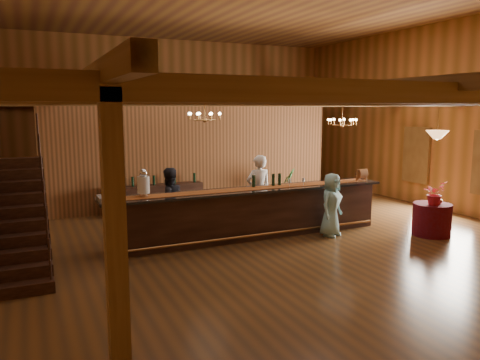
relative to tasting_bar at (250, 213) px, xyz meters
name	(u,v)px	position (x,y,z in m)	size (l,w,h in m)	color
floor	(263,230)	(0.56, 0.41, -0.59)	(14.00, 14.00, 0.00)	#462F1A
wall_back	(178,115)	(0.56, 7.41, 2.16)	(12.00, 0.10, 5.50)	#A66331
wall_right	(446,117)	(6.56, 0.41, 2.16)	(0.10, 14.00, 5.50)	#A66331
beam_grid	(255,99)	(0.56, 0.92, 2.66)	(11.90, 13.90, 0.39)	brown
support_posts	(274,169)	(0.56, -0.09, 1.01)	(9.20, 10.20, 3.20)	brown
partition_wall	(197,156)	(0.06, 3.91, 0.96)	(9.00, 0.18, 3.10)	brown
window_right_back	(417,155)	(6.51, 1.41, 0.96)	(0.12, 1.05, 1.75)	white
staircase	(19,219)	(-4.89, -0.33, 0.41)	(1.00, 2.80, 2.00)	#3A2116
backroom_boxes	(184,180)	(0.27, 5.91, -0.06)	(4.10, 0.60, 1.10)	#3A2116
tasting_bar	(250,213)	(0.00, 0.00, 0.00)	(6.92, 0.92, 1.17)	#3A2116
beverage_dispenser	(143,183)	(-2.48, 0.05, 0.85)	(0.26, 0.26, 0.60)	silver
glass_rack_tray	(110,198)	(-3.19, -0.06, 0.62)	(0.50, 0.50, 0.10)	gray
raffle_drum	(362,174)	(3.18, -0.04, 0.74)	(0.34, 0.24, 0.30)	brown
bar_bottle_0	(254,181)	(0.14, 0.13, 0.72)	(0.07, 0.07, 0.30)	black
bar_bottle_1	(273,180)	(0.67, 0.14, 0.72)	(0.07, 0.07, 0.30)	black
bar_bottle_2	(280,179)	(0.85, 0.14, 0.72)	(0.07, 0.07, 0.30)	black
backbar_shelf	(154,199)	(-1.38, 3.57, -0.18)	(2.87, 0.45, 0.81)	#3A2116
round_table	(432,219)	(4.01, -1.64, -0.20)	(0.89, 0.89, 0.77)	#51050A
chandelier_left	(205,116)	(-0.80, 0.85, 2.24)	(0.80, 0.80, 0.53)	#9E6D3B
chandelier_right	(342,122)	(3.40, 1.15, 2.05)	(0.80, 0.80, 0.72)	#9E6D3B
pendant_lamp	(437,135)	(4.01, -1.64, 1.82)	(0.52, 0.52, 0.90)	#9E6D3B
bartender	(259,191)	(0.64, 0.84, 0.34)	(0.67, 0.44, 1.84)	white
staff_second	(169,202)	(-1.72, 0.86, 0.23)	(0.80, 0.62, 1.64)	black
guest	(331,205)	(1.79, -0.69, 0.17)	(0.73, 0.48, 1.50)	#89C5CD
floor_plant	(286,187)	(2.62, 2.85, 0.00)	(0.65, 0.52, 1.17)	#3A7136
table_flowers	(434,193)	(3.90, -1.78, 0.46)	(0.50, 0.44, 0.56)	red
table_vase	(438,197)	(4.10, -1.72, 0.34)	(0.16, 0.16, 0.31)	#9E6D3B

